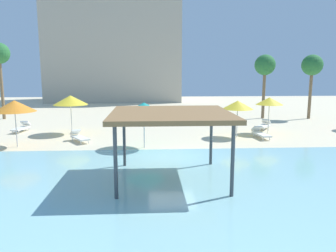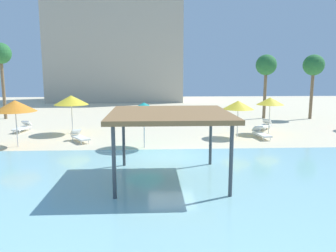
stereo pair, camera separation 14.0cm
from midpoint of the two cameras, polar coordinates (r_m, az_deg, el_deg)
ground_plane at (r=17.54m, az=0.44°, el=-5.28°), size 80.00×80.00×0.00m
lagoon_water at (r=12.54m, az=2.01°, el=-11.34°), size 44.00×13.50×0.04m
shade_pavilion at (r=13.37m, az=0.19°, el=1.75°), size 4.80×4.80×2.83m
beach_umbrella_yellow_0 at (r=24.68m, az=16.86°, el=4.12°), size 1.91×1.91×2.59m
beach_umbrella_yellow_2 at (r=24.47m, az=-16.55°, el=4.29°), size 2.41×2.41×2.74m
beach_umbrella_teal_5 at (r=19.17m, az=-4.37°, el=3.05°), size 2.47×2.47×2.67m
beach_umbrella_orange_6 at (r=21.31m, az=-25.03°, el=3.13°), size 2.42×2.42×2.77m
beach_umbrella_yellow_7 at (r=22.73m, az=11.70°, el=3.56°), size 2.08×2.08×2.48m
lounge_chair_0 at (r=26.55m, az=16.01°, el=0.18°), size 1.56×1.91×0.74m
lounge_chair_1 at (r=23.10m, az=15.40°, el=-1.16°), size 0.83×1.96×0.74m
lounge_chair_3 at (r=21.84m, az=-15.21°, el=-1.76°), size 1.54×1.92×0.74m
lounge_chair_4 at (r=26.79m, az=-23.92°, el=-0.19°), size 0.87×1.96×0.74m
palm_tree_0 at (r=33.52m, az=23.38°, el=9.36°), size 1.90×1.90×5.90m
palm_tree_1 at (r=32.34m, az=16.18°, el=9.80°), size 1.90×1.90×5.91m
hotel_block_0 at (r=50.57m, az=-9.19°, el=13.17°), size 18.86×9.12×15.53m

